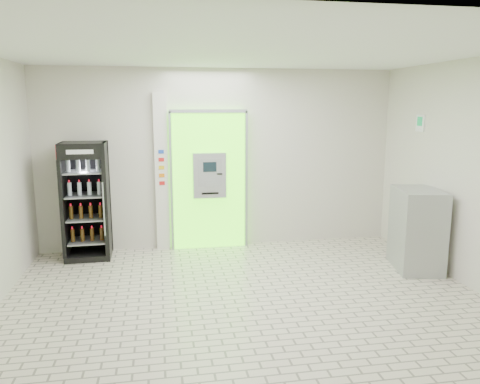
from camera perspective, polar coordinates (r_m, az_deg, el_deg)
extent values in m
plane|color=beige|center=(5.91, 0.92, -13.34)|extent=(6.00, 6.00, 0.00)
plane|color=beige|center=(7.93, -2.46, 4.04)|extent=(6.00, 0.00, 6.00)
plane|color=beige|center=(3.12, 9.72, -6.18)|extent=(6.00, 0.00, 6.00)
plane|color=beige|center=(6.72, 26.97, 1.75)|extent=(0.00, 5.00, 5.00)
plane|color=white|center=(5.44, 1.01, 16.94)|extent=(6.00, 6.00, 0.00)
cube|color=#50E615|center=(7.88, -3.82, 1.42)|extent=(1.20, 0.12, 2.30)
cube|color=gray|center=(7.72, -3.87, 9.81)|extent=(1.28, 0.04, 0.06)
cube|color=gray|center=(7.77, -8.38, 1.21)|extent=(0.04, 0.04, 2.30)
cube|color=gray|center=(7.91, 0.78, 1.47)|extent=(0.04, 0.04, 2.30)
cube|color=black|center=(7.97, -3.00, -3.24)|extent=(0.62, 0.01, 0.67)
cube|color=black|center=(7.71, -6.38, 7.39)|extent=(0.22, 0.01, 0.18)
cube|color=#9A9CA1|center=(7.76, -3.74, 2.03)|extent=(0.55, 0.12, 0.75)
cube|color=black|center=(7.67, -3.70, 3.07)|extent=(0.22, 0.01, 0.16)
cube|color=gray|center=(7.72, -3.67, 1.00)|extent=(0.16, 0.01, 0.12)
cube|color=black|center=(7.71, -2.51, 2.21)|extent=(0.09, 0.01, 0.02)
cube|color=black|center=(7.74, -3.66, -0.16)|extent=(0.28, 0.01, 0.03)
cube|color=silver|center=(7.84, -9.53, 2.36)|extent=(0.22, 0.10, 2.60)
cube|color=#193FB2|center=(7.74, -9.60, 4.87)|extent=(0.09, 0.01, 0.06)
cube|color=red|center=(7.75, -9.57, 3.91)|extent=(0.09, 0.01, 0.06)
cube|color=yellow|center=(7.77, -9.55, 2.96)|extent=(0.09, 0.01, 0.06)
cube|color=orange|center=(7.79, -9.52, 2.01)|extent=(0.09, 0.01, 0.06)
cube|color=red|center=(7.81, -9.49, 1.07)|extent=(0.09, 0.01, 0.06)
cube|color=black|center=(7.72, -18.25, -1.03)|extent=(0.71, 0.64, 1.84)
cube|color=black|center=(8.00, -17.96, -0.62)|extent=(0.69, 0.07, 1.84)
cube|color=red|center=(7.30, -18.94, 4.65)|extent=(0.67, 0.03, 0.22)
cube|color=white|center=(7.30, -18.95, 4.64)|extent=(0.39, 0.02, 0.06)
cube|color=black|center=(7.93, -17.89, -7.22)|extent=(0.71, 0.64, 0.09)
cylinder|color=gray|center=(7.37, -16.28, -2.03)|extent=(0.02, 0.02, 0.83)
cube|color=gray|center=(7.86, -17.98, -5.63)|extent=(0.59, 0.55, 0.02)
cube|color=gray|center=(7.77, -18.13, -3.02)|extent=(0.59, 0.55, 0.02)
cube|color=gray|center=(7.70, -18.29, -0.36)|extent=(0.59, 0.55, 0.02)
cube|color=gray|center=(7.64, -18.44, 2.35)|extent=(0.59, 0.55, 0.02)
cube|color=#9A9CA1|center=(7.37, 20.76, -4.27)|extent=(0.78, 1.00, 1.19)
cube|color=gray|center=(7.21, 18.73, -3.98)|extent=(0.19, 0.86, 0.01)
cube|color=white|center=(7.82, 21.12, 7.83)|extent=(0.02, 0.22, 0.26)
cube|color=#0D964A|center=(7.82, 21.06, 8.05)|extent=(0.00, 0.14, 0.14)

